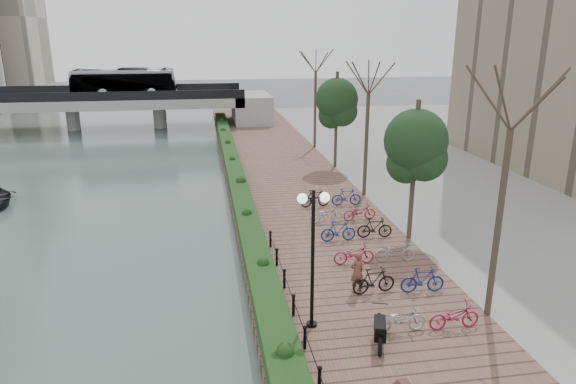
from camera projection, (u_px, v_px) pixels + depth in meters
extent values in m
cube|color=#475953|center=(9.00, 180.00, 35.91)|extent=(30.00, 130.00, 0.02)
cube|color=brown|center=(294.00, 195.00, 31.73)|extent=(8.00, 75.00, 0.50)
cube|color=gray|center=(530.00, 183.00, 34.23)|extent=(24.00, 75.00, 0.50)
cube|color=#173613|center=(236.00, 178.00, 33.40)|extent=(1.10, 56.00, 0.60)
cylinder|color=black|center=(319.00, 380.00, 13.69)|extent=(0.10, 0.10, 0.70)
cylinder|color=black|center=(305.00, 338.00, 15.58)|extent=(0.10, 0.10, 0.70)
cylinder|color=black|center=(294.00, 306.00, 17.46)|extent=(0.10, 0.10, 0.70)
cylinder|color=black|center=(284.00, 279.00, 19.35)|extent=(0.10, 0.10, 0.70)
cylinder|color=black|center=(277.00, 258.00, 21.24)|extent=(0.10, 0.10, 0.70)
cylinder|color=black|center=(270.00, 240.00, 23.13)|extent=(0.10, 0.10, 0.70)
cylinder|color=black|center=(313.00, 261.00, 16.25)|extent=(0.12, 0.12, 4.67)
cylinder|color=black|center=(314.00, 198.00, 15.64)|extent=(0.70, 0.06, 0.06)
sphere|color=white|center=(302.00, 199.00, 15.59)|extent=(0.32, 0.32, 0.32)
sphere|color=white|center=(325.00, 197.00, 15.70)|extent=(0.32, 0.32, 0.32)
imported|color=brown|center=(357.00, 272.00, 18.92)|extent=(0.69, 0.56, 1.62)
imported|color=#A3A3A7|center=(401.00, 320.00, 16.40)|extent=(0.60, 1.71, 0.90)
imported|color=black|center=(375.00, 282.00, 18.84)|extent=(0.47, 1.66, 1.00)
imported|color=#9D163C|center=(354.00, 255.00, 21.31)|extent=(0.60, 1.71, 0.90)
imported|color=navy|center=(338.00, 231.00, 23.75)|extent=(0.47, 1.66, 1.00)
imported|color=#A3A3A7|center=(325.00, 214.00, 26.22)|extent=(0.60, 1.71, 0.90)
imported|color=black|center=(315.00, 198.00, 28.66)|extent=(0.47, 1.66, 1.00)
imported|color=#9D163C|center=(453.00, 315.00, 16.68)|extent=(0.60, 1.71, 0.90)
imported|color=navy|center=(421.00, 278.00, 19.12)|extent=(0.47, 1.66, 1.00)
imported|color=#A3A3A7|center=(396.00, 252.00, 21.59)|extent=(0.60, 1.71, 0.90)
imported|color=black|center=(376.00, 229.00, 24.03)|extent=(0.47, 1.66, 1.00)
imported|color=#9D163C|center=(359.00, 212.00, 26.50)|extent=(0.60, 1.71, 0.90)
imported|color=navy|center=(346.00, 196.00, 28.94)|extent=(0.47, 1.66, 1.00)
cube|color=gray|center=(71.00, 102.00, 53.91)|extent=(36.00, 8.00, 1.00)
cube|color=black|center=(60.00, 97.00, 49.96)|extent=(36.00, 0.15, 0.90)
cube|color=black|center=(78.00, 89.00, 57.32)|extent=(36.00, 0.15, 0.90)
cylinder|color=gray|center=(73.00, 119.00, 54.42)|extent=(1.40, 1.40, 2.50)
cylinder|color=gray|center=(160.00, 117.00, 55.83)|extent=(1.40, 1.40, 2.50)
imported|color=silver|center=(124.00, 82.00, 54.20)|extent=(2.52, 10.77, 3.00)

